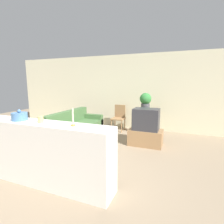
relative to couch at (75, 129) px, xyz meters
name	(u,v)px	position (x,y,z in m)	size (l,w,h in m)	color
ground_plane	(63,164)	(0.69, -1.54, -0.30)	(14.00, 14.00, 0.00)	gray
wall_back	(118,92)	(0.69, 1.89, 1.05)	(9.00, 0.06, 2.70)	beige
couch	(75,129)	(0.00, 0.00, 0.00)	(0.84, 2.02, 0.85)	#476B3D
tv_stand	(146,137)	(2.08, 0.26, -0.08)	(0.90, 0.52, 0.44)	#9E754C
television	(146,119)	(2.07, 0.26, 0.42)	(0.69, 0.48, 0.58)	#333338
wooden_chair	(119,116)	(0.89, 1.45, 0.20)	(0.44, 0.44, 0.91)	#9E754C
plant_stand	(145,122)	(1.88, 1.18, 0.15)	(0.16, 0.16, 0.90)	#9E754C
potted_plant	(146,100)	(1.88, 1.18, 0.85)	(0.36, 0.36, 0.48)	#4C4C51
foreground_counter	(38,152)	(0.69, -2.19, 0.23)	(2.75, 0.44, 1.06)	white
decorative_bowl	(20,116)	(0.34, -2.19, 0.83)	(0.26, 0.26, 0.19)	#4C7AAD
candle_jar	(41,119)	(0.80, -2.19, 0.81)	(0.09, 0.09, 0.10)	tan
candlestick	(73,120)	(1.43, -2.19, 0.85)	(0.07, 0.07, 0.26)	#B7933D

